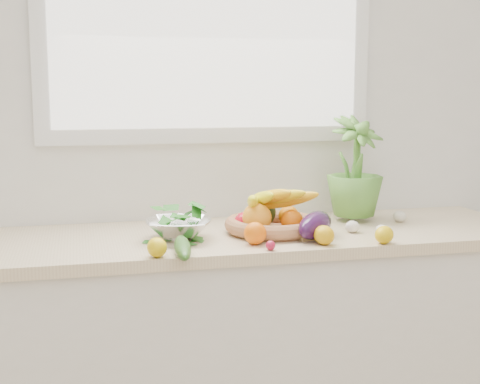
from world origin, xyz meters
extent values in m
cube|color=white|center=(0.00, 2.25, 1.35)|extent=(4.50, 0.02, 2.70)
cube|color=silver|center=(0.00, 1.95, 0.43)|extent=(2.20, 0.58, 0.86)
cube|color=beige|center=(0.00, 1.95, 0.88)|extent=(2.24, 0.62, 0.04)
sphere|color=#F06307|center=(0.06, 1.76, 0.94)|extent=(0.09, 0.09, 0.08)
ellipsoid|color=yellow|center=(-0.27, 1.67, 0.93)|extent=(0.06, 0.08, 0.06)
ellipsoid|color=yellow|center=(0.48, 1.67, 0.93)|extent=(0.10, 0.09, 0.06)
ellipsoid|color=#D99C0B|center=(0.28, 1.70, 0.93)|extent=(0.08, 0.09, 0.06)
sphere|color=red|center=(0.07, 1.93, 0.94)|extent=(0.09, 0.09, 0.08)
cube|color=tan|center=(0.27, 1.79, 0.92)|extent=(0.11, 0.05, 0.03)
ellipsoid|color=silver|center=(0.44, 1.85, 0.92)|extent=(0.06, 0.06, 0.04)
ellipsoid|color=beige|center=(0.70, 1.99, 0.92)|extent=(0.06, 0.06, 0.04)
ellipsoid|color=white|center=(0.52, 1.78, 0.92)|extent=(0.05, 0.05, 0.04)
ellipsoid|color=#2D0F38|center=(0.28, 1.80, 0.95)|extent=(0.21, 0.23, 0.09)
ellipsoid|color=#2A5017|center=(-0.20, 1.67, 0.92)|extent=(0.08, 0.27, 0.05)
sphere|color=#B41639|center=(0.09, 1.67, 0.92)|extent=(0.04, 0.04, 0.03)
imported|color=#549235|center=(0.54, 2.06, 1.11)|extent=(0.28, 0.28, 0.39)
cylinder|color=#A7704A|center=(0.17, 1.92, 0.91)|extent=(0.38, 0.38, 0.01)
torus|color=#AB774C|center=(0.17, 1.92, 0.93)|extent=(0.45, 0.45, 0.05)
sphere|color=orange|center=(0.10, 1.89, 0.96)|extent=(0.13, 0.13, 0.10)
sphere|color=#DC5F06|center=(0.22, 1.87, 0.95)|extent=(0.10, 0.10, 0.08)
sphere|color=orange|center=(0.24, 1.97, 0.95)|extent=(0.10, 0.10, 0.07)
ellipsoid|color=black|center=(0.16, 1.99, 0.96)|extent=(0.11, 0.11, 0.10)
ellipsoid|color=#F9F314|center=(0.09, 1.91, 1.02)|extent=(0.10, 0.23, 0.10)
ellipsoid|color=yellow|center=(0.12, 1.92, 1.03)|extent=(0.06, 0.23, 0.10)
ellipsoid|color=#F1B113|center=(0.16, 1.91, 1.03)|extent=(0.12, 0.23, 0.10)
ellipsoid|color=yellow|center=(0.19, 1.92, 1.03)|extent=(0.18, 0.20, 0.10)
ellipsoid|color=#F4AE14|center=(0.22, 1.91, 1.02)|extent=(0.22, 0.15, 0.10)
cylinder|color=silver|center=(-0.17, 1.89, 0.91)|extent=(0.10, 0.10, 0.02)
imported|color=white|center=(-0.17, 1.89, 0.94)|extent=(0.26, 0.26, 0.05)
ellipsoid|color=#225E17|center=(-0.17, 1.89, 0.98)|extent=(0.20, 0.20, 0.07)
camera|label=1|loc=(-0.50, -0.32, 1.41)|focal=50.00mm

